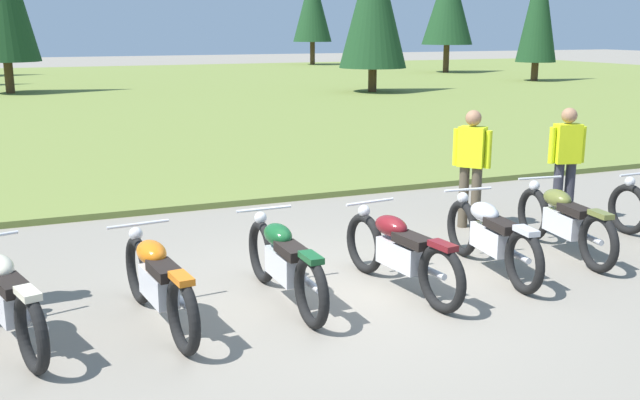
{
  "coord_description": "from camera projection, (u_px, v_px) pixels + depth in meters",
  "views": [
    {
      "loc": [
        -3.05,
        -6.71,
        2.77
      ],
      "look_at": [
        0.0,
        0.6,
        0.9
      ],
      "focal_mm": 41.11,
      "sensor_mm": 36.0,
      "label": 1
    }
  ],
  "objects": [
    {
      "name": "ground_plane",
      "position": [
        342.0,
        294.0,
        7.81
      ],
      "size": [
        140.0,
        140.0,
        0.0
      ],
      "primitive_type": "plane",
      "color": "gray"
    },
    {
      "name": "motorcycle_silver",
      "position": [
        491.0,
        236.0,
        8.41
      ],
      "size": [
        0.62,
        2.1,
        0.88
      ],
      "color": "black",
      "rests_on": "ground"
    },
    {
      "name": "motorcycle_british_green",
      "position": [
        284.0,
        262.0,
        7.48
      ],
      "size": [
        0.62,
        2.1,
        0.88
      ],
      "color": "black",
      "rests_on": "ground"
    },
    {
      "name": "rider_checking_bike",
      "position": [
        471.0,
        162.0,
        10.18
      ],
      "size": [
        0.4,
        0.45,
        1.67
      ],
      "color": "#4C4233",
      "rests_on": "ground"
    },
    {
      "name": "rider_with_back_turned",
      "position": [
        566.0,
        158.0,
        10.48
      ],
      "size": [
        0.54,
        0.3,
        1.67
      ],
      "color": "#2D2D38",
      "rests_on": "ground"
    },
    {
      "name": "motorcycle_olive",
      "position": [
        563.0,
        220.0,
        9.09
      ],
      "size": [
        0.62,
        2.1,
        0.88
      ],
      "color": "black",
      "rests_on": "ground"
    },
    {
      "name": "motorcycle_cream",
      "position": [
        6.0,
        298.0,
        6.48
      ],
      "size": [
        0.78,
        2.05,
        0.88
      ],
      "color": "black",
      "rests_on": "ground"
    },
    {
      "name": "motorcycle_orange",
      "position": [
        158.0,
        282.0,
        6.89
      ],
      "size": [
        0.62,
        2.1,
        0.88
      ],
      "color": "black",
      "rests_on": "ground"
    },
    {
      "name": "motorcycle_maroon",
      "position": [
        400.0,
        251.0,
        7.82
      ],
      "size": [
        0.62,
        2.1,
        0.88
      ],
      "color": "black",
      "rests_on": "ground"
    },
    {
      "name": "grass_moorland",
      "position": [
        90.0,
        93.0,
        31.33
      ],
      "size": [
        80.0,
        44.0,
        0.1
      ],
      "primitive_type": "cube",
      "color": "olive",
      "rests_on": "ground"
    }
  ]
}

